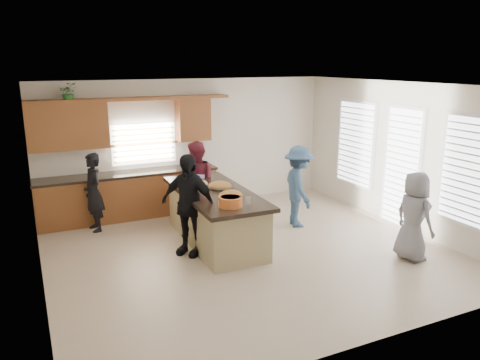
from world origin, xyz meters
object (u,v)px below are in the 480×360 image
island (215,218)px  woman_left_mid (197,182)px  woman_right_back (299,187)px  salad_bowl (231,201)px  woman_right_front (414,216)px  woman_left_front (188,205)px  woman_left_back (93,192)px

island → woman_left_mid: size_ratio=1.67×
island → woman_right_back: size_ratio=1.71×
salad_bowl → woman_right_front: (2.74, -1.13, -0.30)m
woman_right_back → woman_left_front: bearing=113.5°
salad_bowl → woman_right_back: size_ratio=0.24×
woman_left_back → woman_right_front: (4.48, -3.59, -0.02)m
salad_bowl → woman_left_back: bearing=125.3°
island → woman_left_mid: (0.08, 1.17, 0.37)m
salad_bowl → woman_left_mid: (0.20, 2.10, -0.22)m
woman_left_back → woman_left_front: 2.22m
salad_bowl → woman_left_mid: size_ratio=0.23×
woman_left_back → woman_left_front: woman_left_front is taller
woman_left_mid → woman_right_back: woman_left_mid is taller
island → woman_left_mid: 1.23m
woman_left_mid → woman_right_front: woman_left_mid is taller
woman_right_back → woman_left_back: bearing=82.7°
woman_left_back → woman_left_mid: (1.95, -0.37, 0.07)m
island → woman_left_front: (-0.60, -0.29, 0.41)m
island → woman_left_mid: bearing=87.3°
woman_left_front → woman_right_back: (2.40, 0.40, -0.06)m
salad_bowl → woman_right_back: (1.91, 1.04, -0.24)m
woman_left_mid → woman_left_front: woman_left_front is taller
island → woman_left_back: woman_left_back is taller
salad_bowl → woman_right_front: bearing=-22.4°
woman_left_mid → woman_left_front: bearing=-32.1°
woman_right_front → woman_right_back: bearing=19.4°
island → salad_bowl: salad_bowl is taller
woman_left_back → woman_left_mid: woman_left_mid is taller
woman_left_front → island: bearing=75.7°
woman_left_mid → woman_left_back: bearing=-107.6°
island → woman_left_mid: woman_left_mid is taller
woman_left_back → salad_bowl: bearing=26.1°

